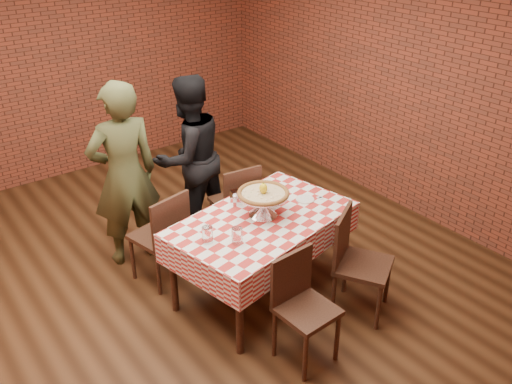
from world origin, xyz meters
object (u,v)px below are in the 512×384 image
(water_glass_left, at_px, (237,236))
(chair_near_left, at_px, (307,313))
(chair_far_left, at_px, (159,236))
(condiment_caddy, at_px, (236,197))
(table, at_px, (262,256))
(chair_far_right, at_px, (234,203))
(diner_black, at_px, (189,157))
(pizza_stand, at_px, (263,205))
(water_glass_right, at_px, (207,235))
(chair_near_right, at_px, (364,265))
(diner_olive, at_px, (124,175))
(pizza, at_px, (263,194))

(water_glass_left, relative_size, chair_near_left, 0.15)
(water_glass_left, bearing_deg, chair_far_left, 104.18)
(condiment_caddy, bearing_deg, water_glass_left, -112.15)
(table, relative_size, chair_far_right, 1.73)
(chair_far_right, bearing_deg, diner_black, -58.92)
(water_glass_left, distance_m, condiment_caddy, 0.62)
(pizza_stand, relative_size, chair_near_left, 0.50)
(water_glass_right, distance_m, chair_far_left, 0.84)
(table, xyz_separation_m, condiment_caddy, (-0.03, 0.32, 0.45))
(condiment_caddy, bearing_deg, chair_near_right, -49.31)
(table, distance_m, water_glass_right, 0.72)
(chair_near_right, xyz_separation_m, chair_far_right, (-0.23, 1.52, -0.02))
(water_glass_right, distance_m, condiment_caddy, 0.64)
(chair_near_left, bearing_deg, diner_olive, 99.41)
(chair_near_right, distance_m, chair_far_right, 1.54)
(water_glass_right, bearing_deg, diner_black, 64.75)
(table, relative_size, water_glass_right, 11.46)
(chair_near_left, bearing_deg, water_glass_right, 109.36)
(diner_olive, bearing_deg, pizza_stand, 127.05)
(chair_near_right, bearing_deg, water_glass_right, 118.13)
(condiment_caddy, bearing_deg, pizza, -63.13)
(table, height_order, condiment_caddy, condiment_caddy)
(pizza, relative_size, condiment_caddy, 3.33)
(pizza_stand, xyz_separation_m, condiment_caddy, (-0.07, 0.29, -0.03))
(chair_near_left, xyz_separation_m, chair_far_left, (-0.38, 1.56, 0.01))
(diner_olive, bearing_deg, chair_far_left, 102.75)
(chair_near_right, bearing_deg, water_glass_left, 120.04)
(table, bearing_deg, pizza, 42.31)
(condiment_caddy, xyz_separation_m, diner_black, (0.10, 0.97, 0.01))
(pizza_stand, distance_m, water_glass_right, 0.60)
(table, bearing_deg, pizza_stand, 42.31)
(water_glass_right, bearing_deg, chair_near_right, -31.51)
(pizza_stand, relative_size, diner_olive, 0.24)
(diner_black, bearing_deg, water_glass_right, 58.03)
(pizza_stand, relative_size, chair_near_right, 0.48)
(chair_far_right, relative_size, diner_olive, 0.50)
(water_glass_left, distance_m, chair_near_left, 0.78)
(pizza, relative_size, water_glass_right, 3.26)
(pizza, xyz_separation_m, chair_far_left, (-0.65, 0.68, -0.51))
(table, height_order, chair_near_right, chair_near_right)
(table, bearing_deg, diner_olive, 119.75)
(table, bearing_deg, water_glass_left, -153.99)
(pizza_stand, height_order, water_glass_right, pizza_stand)
(chair_far_left, bearing_deg, chair_near_right, 115.99)
(diner_black, bearing_deg, water_glass_left, 66.23)
(water_glass_left, height_order, diner_olive, diner_olive)
(pizza_stand, relative_size, chair_far_left, 0.48)
(pizza, xyz_separation_m, water_glass_right, (-0.60, -0.08, -0.13))
(diner_black, bearing_deg, table, 80.24)
(table, height_order, diner_black, diner_black)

